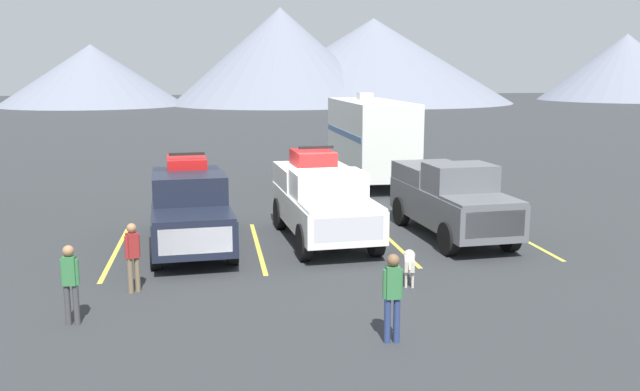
{
  "coord_description": "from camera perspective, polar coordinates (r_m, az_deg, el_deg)",
  "views": [
    {
      "loc": [
        -3.1,
        -18.41,
        4.8
      ],
      "look_at": [
        0.0,
        0.77,
        1.2
      ],
      "focal_mm": 37.96,
      "sensor_mm": 36.0,
      "label": 1
    }
  ],
  "objects": [
    {
      "name": "person_b",
      "position": [
        12.14,
        6.13,
        -8.09
      ],
      "size": [
        0.36,
        0.22,
        1.64
      ],
      "color": "navy",
      "rests_on": "ground"
    },
    {
      "name": "dog",
      "position": [
        15.61,
        7.55,
        -5.58
      ],
      "size": [
        0.42,
        0.87,
        0.73
      ],
      "color": "beige",
      "rests_on": "ground"
    },
    {
      "name": "pickup_truck_b",
      "position": [
        19.35,
        0.16,
        -0.23
      ],
      "size": [
        2.51,
        5.47,
        2.62
      ],
      "color": "white",
      "rests_on": "ground"
    },
    {
      "name": "person_c",
      "position": [
        13.76,
        -20.31,
        -6.64
      ],
      "size": [
        0.35,
        0.21,
        1.57
      ],
      "color": "#3F3F42",
      "rests_on": "ground"
    },
    {
      "name": "lot_stripe_d",
      "position": [
        20.77,
        16.26,
        -3.28
      ],
      "size": [
        0.12,
        5.5,
        0.01
      ],
      "primitive_type": "cube",
      "color": "gold",
      "rests_on": "ground"
    },
    {
      "name": "person_a",
      "position": [
        15.32,
        -15.51,
        -4.67
      ],
      "size": [
        0.31,
        0.27,
        1.55
      ],
      "color": "#726047",
      "rests_on": "ground"
    },
    {
      "name": "lot_stripe_b",
      "position": [
        18.85,
        -5.26,
        -4.29
      ],
      "size": [
        0.12,
        5.5,
        0.01
      ],
      "primitive_type": "cube",
      "color": "gold",
      "rests_on": "ground"
    },
    {
      "name": "ground_plane",
      "position": [
        19.28,
        0.37,
        -3.92
      ],
      "size": [
        240.0,
        240.0,
        0.0
      ],
      "primitive_type": "plane",
      "color": "#2D3033"
    },
    {
      "name": "pickup_truck_c",
      "position": [
        20.08,
        10.92,
        -0.19
      ],
      "size": [
        2.35,
        5.47,
        2.22
      ],
      "color": "#595B60",
      "rests_on": "ground"
    },
    {
      "name": "lot_stripe_a",
      "position": [
        18.99,
        -16.85,
        -4.6
      ],
      "size": [
        0.12,
        5.5,
        0.01
      ],
      "primitive_type": "cube",
      "color": "gold",
      "rests_on": "ground"
    },
    {
      "name": "pickup_truck_a",
      "position": [
        19.08,
        -10.94,
        -0.76
      ],
      "size": [
        2.46,
        6.01,
        2.49
      ],
      "color": "black",
      "rests_on": "ground"
    },
    {
      "name": "lot_stripe_c",
      "position": [
        19.46,
        6.04,
        -3.83
      ],
      "size": [
        0.12,
        5.5,
        0.01
      ],
      "primitive_type": "cube",
      "color": "gold",
      "rests_on": "ground"
    },
    {
      "name": "camper_trailer_a",
      "position": [
        29.15,
        4.26,
        4.99
      ],
      "size": [
        2.46,
        8.46,
        3.83
      ],
      "color": "silver",
      "rests_on": "ground"
    },
    {
      "name": "mountain_ridge",
      "position": [
        101.74,
        -0.78,
        11.09
      ],
      "size": [
        151.0,
        42.08,
        13.57
      ],
      "color": "slate",
      "rests_on": "ground"
    }
  ]
}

